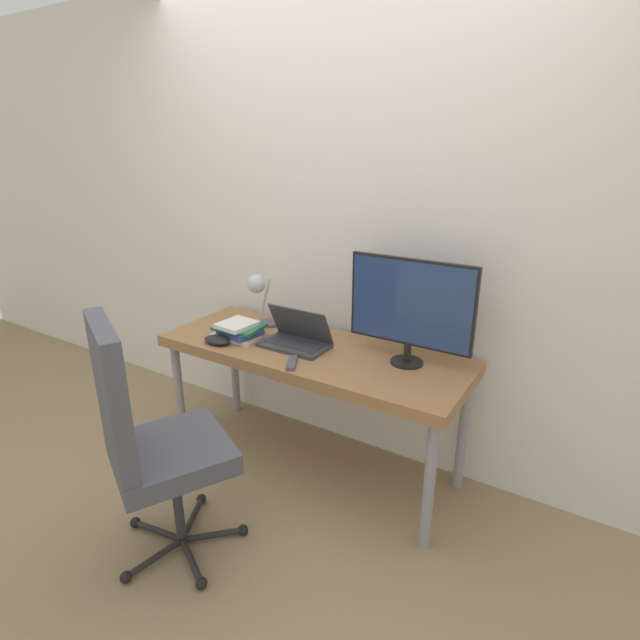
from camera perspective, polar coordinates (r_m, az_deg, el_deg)
name	(u,v)px	position (r m, az deg, el deg)	size (l,w,h in m)	color
ground_plane	(280,493)	(2.77, -4.55, -19.15)	(12.00, 12.00, 0.00)	#937A56
wall_back	(347,226)	(2.75, 3.13, 10.66)	(8.00, 0.05, 2.60)	silver
desk	(311,359)	(2.63, -1.03, -4.53)	(1.65, 0.61, 0.72)	#996B42
laptop	(296,338)	(2.62, -2.72, -2.06)	(0.35, 0.21, 0.21)	#38383D
monitor	(411,306)	(2.37, 10.31, 1.57)	(0.61, 0.16, 0.52)	black
desk_lamp	(259,292)	(2.81, -6.94, 3.19)	(0.13, 0.24, 0.33)	#4C4C51
office_chair	(147,434)	(2.20, -19.17, -12.19)	(0.62, 0.62, 1.11)	black
book_stack	(238,330)	(2.76, -9.31, -1.15)	(0.28, 0.23, 0.09)	silver
tv_remote	(292,363)	(2.42, -3.25, -4.92)	(0.10, 0.15, 0.02)	#4C4C51
game_controller	(217,340)	(2.71, -11.67, -2.25)	(0.16, 0.10, 0.04)	black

